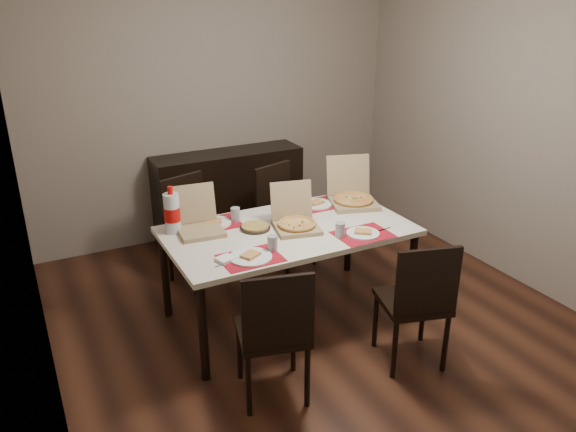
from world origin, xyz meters
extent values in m
cube|color=#432214|center=(0.00, 0.00, -0.01)|extent=(3.80, 4.00, 0.02)
cube|color=gray|center=(0.00, 2.01, 1.30)|extent=(3.80, 0.02, 2.60)
cube|color=gray|center=(-1.91, 0.00, 1.30)|extent=(0.02, 4.00, 2.60)
cube|color=gray|center=(1.91, 0.00, 1.30)|extent=(0.02, 4.00, 2.60)
cube|color=black|center=(0.00, 1.78, 0.45)|extent=(1.50, 0.40, 0.90)
cube|color=beige|center=(-0.18, 0.12, 0.73)|extent=(1.80, 1.00, 0.04)
cylinder|color=black|center=(-1.02, -0.32, 0.35)|extent=(0.06, 0.06, 0.71)
cylinder|color=black|center=(0.66, -0.32, 0.35)|extent=(0.06, 0.06, 0.71)
cylinder|color=black|center=(-1.02, 0.56, 0.35)|extent=(0.06, 0.06, 0.71)
cylinder|color=black|center=(0.66, 0.56, 0.35)|extent=(0.06, 0.06, 0.71)
cube|color=black|center=(-0.68, -0.63, 0.45)|extent=(0.51, 0.51, 0.04)
cube|color=black|center=(-0.73, -0.82, 0.70)|extent=(0.41, 0.13, 0.46)
cylinder|color=black|center=(-0.90, -0.77, 0.21)|extent=(0.04, 0.04, 0.43)
cylinder|color=black|center=(-0.55, -0.85, 0.21)|extent=(0.04, 0.04, 0.43)
cylinder|color=black|center=(-0.81, -0.42, 0.21)|extent=(0.04, 0.04, 0.43)
cylinder|color=black|center=(-0.46, -0.50, 0.21)|extent=(0.04, 0.04, 0.43)
cube|color=black|center=(0.31, -0.75, 0.45)|extent=(0.52, 0.52, 0.04)
cube|color=black|center=(0.26, -0.93, 0.70)|extent=(0.41, 0.14, 0.46)
cylinder|color=black|center=(0.09, -0.87, 0.21)|extent=(0.04, 0.04, 0.43)
cylinder|color=black|center=(0.44, -0.97, 0.21)|extent=(0.04, 0.04, 0.43)
cylinder|color=black|center=(0.19, -0.53, 0.21)|extent=(0.04, 0.04, 0.43)
cylinder|color=black|center=(0.53, -0.62, 0.21)|extent=(0.04, 0.04, 0.43)
cube|color=black|center=(-0.61, 0.99, 0.45)|extent=(0.53, 0.53, 0.04)
cube|color=black|center=(-0.66, 1.17, 0.70)|extent=(0.41, 0.15, 0.46)
cylinder|color=black|center=(-0.49, 1.21, 0.21)|extent=(0.04, 0.04, 0.43)
cylinder|color=black|center=(-0.83, 1.11, 0.21)|extent=(0.04, 0.04, 0.43)
cylinder|color=black|center=(-0.38, 0.87, 0.21)|extent=(0.04, 0.04, 0.43)
cylinder|color=black|center=(-0.72, 0.76, 0.21)|extent=(0.04, 0.04, 0.43)
cube|color=black|center=(0.23, 0.92, 0.45)|extent=(0.53, 0.53, 0.04)
cube|color=black|center=(0.17, 1.10, 0.70)|extent=(0.41, 0.16, 0.46)
cylinder|color=black|center=(0.35, 1.15, 0.21)|extent=(0.04, 0.04, 0.43)
cylinder|color=black|center=(0.00, 1.04, 0.21)|extent=(0.04, 0.04, 0.43)
cylinder|color=black|center=(0.45, 0.81, 0.21)|extent=(0.04, 0.04, 0.43)
cylinder|color=black|center=(0.11, 0.70, 0.21)|extent=(0.04, 0.04, 0.43)
cube|color=#A80B1B|center=(-0.63, -0.21, 0.75)|extent=(0.40, 0.30, 0.00)
cylinder|color=white|center=(-0.63, -0.21, 0.76)|extent=(0.29, 0.29, 0.01)
cube|color=#D8CA6C|center=(-0.63, -0.21, 0.78)|extent=(0.15, 0.13, 0.02)
cylinder|color=gray|center=(-0.45, -0.17, 0.81)|extent=(0.07, 0.07, 0.11)
cube|color=#B2B2B7|center=(-0.78, -0.21, 0.75)|extent=(0.20, 0.04, 0.00)
cube|color=white|center=(-0.79, -0.17, 0.76)|extent=(0.13, 0.13, 0.02)
cube|color=#A80B1B|center=(0.25, -0.23, 0.75)|extent=(0.40, 0.30, 0.00)
cylinder|color=white|center=(0.25, -0.23, 0.76)|extent=(0.24, 0.24, 0.01)
cube|color=#D8CA6C|center=(0.25, -0.23, 0.78)|extent=(0.15, 0.14, 0.02)
cylinder|color=gray|center=(0.08, -0.19, 0.81)|extent=(0.07, 0.07, 0.11)
cube|color=#B2B2B7|center=(0.40, -0.23, 0.75)|extent=(0.20, 0.04, 0.00)
cube|color=#A80B1B|center=(-0.64, 0.45, 0.75)|extent=(0.40, 0.30, 0.00)
cylinder|color=white|center=(-0.64, 0.45, 0.76)|extent=(0.27, 0.27, 0.01)
cube|color=#D8CA6C|center=(-0.64, 0.45, 0.78)|extent=(0.14, 0.12, 0.02)
cylinder|color=gray|center=(-0.47, 0.43, 0.81)|extent=(0.07, 0.07, 0.11)
cube|color=#B2B2B7|center=(-0.77, 0.42, 0.75)|extent=(0.20, 0.04, 0.00)
cube|color=white|center=(-0.80, 0.49, 0.76)|extent=(0.13, 0.13, 0.02)
cube|color=#A80B1B|center=(0.25, 0.44, 0.75)|extent=(0.40, 0.30, 0.00)
cylinder|color=white|center=(0.25, 0.44, 0.76)|extent=(0.26, 0.26, 0.01)
cube|color=#D8CA6C|center=(0.25, 0.44, 0.78)|extent=(0.14, 0.12, 0.02)
cylinder|color=gray|center=(0.08, 0.39, 0.81)|extent=(0.07, 0.07, 0.11)
cube|color=#B2B2B7|center=(0.42, 0.47, 0.75)|extent=(0.20, 0.04, 0.00)
cube|color=white|center=(-0.17, 0.15, 0.76)|extent=(0.15, 0.16, 0.02)
cube|color=#917A54|center=(-0.13, 0.07, 0.77)|extent=(0.38, 0.38, 0.03)
cube|color=#917A54|center=(-0.10, 0.23, 0.93)|extent=(0.32, 0.14, 0.28)
cylinder|color=#D8CA6C|center=(-0.13, 0.07, 0.79)|extent=(0.32, 0.32, 0.02)
cube|color=#917A54|center=(0.52, 0.31, 0.77)|extent=(0.46, 0.46, 0.04)
cube|color=#917A54|center=(0.57, 0.48, 0.95)|extent=(0.37, 0.19, 0.33)
cylinder|color=#D8CA6C|center=(0.52, 0.31, 0.80)|extent=(0.39, 0.39, 0.02)
cube|color=#917A54|center=(-0.78, 0.34, 0.77)|extent=(0.34, 0.34, 0.03)
cube|color=#917A54|center=(-0.77, 0.50, 0.93)|extent=(0.32, 0.10, 0.28)
cylinder|color=black|center=(-0.40, 0.22, 0.76)|extent=(0.23, 0.23, 0.01)
cylinder|color=#B29144|center=(-0.40, 0.22, 0.77)|extent=(0.20, 0.20, 0.02)
imported|color=white|center=(-0.06, 0.26, 0.76)|extent=(0.12, 0.12, 0.03)
cylinder|color=silver|center=(-0.95, 0.45, 0.90)|extent=(0.11, 0.11, 0.30)
cylinder|color=#B20A08|center=(-0.95, 0.45, 0.89)|extent=(0.12, 0.12, 0.10)
cylinder|color=#B20A08|center=(-0.95, 0.45, 1.07)|extent=(0.04, 0.04, 0.06)
camera|label=1|loc=(-1.93, -3.28, 2.40)|focal=35.00mm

